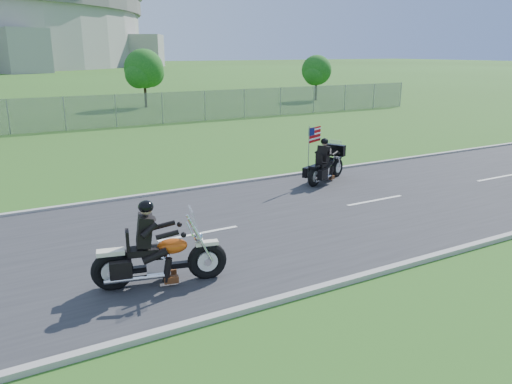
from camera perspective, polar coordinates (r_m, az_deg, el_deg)
ground at (r=13.84m, az=1.09°, el=-3.50°), size 420.00×420.00×0.00m
road at (r=13.83m, az=1.09°, el=-3.42°), size 120.00×8.00×0.04m
curb_north at (r=17.28m, az=-5.72°, el=0.56°), size 120.00×0.18×0.12m
curb_south at (r=10.79m, az=12.20°, el=-9.40°), size 120.00×0.18×0.12m
fence at (r=31.49m, az=-26.45°, el=7.70°), size 60.00×0.03×2.00m
tree_fence_near at (r=43.21m, az=-12.64°, el=13.37°), size 3.52×3.28×4.75m
tree_fence_far at (r=48.67m, az=6.94°, el=13.48°), size 3.08×2.87×4.20m
motorcycle_lead at (r=10.25m, az=-11.11°, el=-7.51°), size 2.68×1.07×1.83m
motorcycle_follow at (r=18.09m, az=8.01°, el=2.85°), size 2.29×1.31×2.04m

